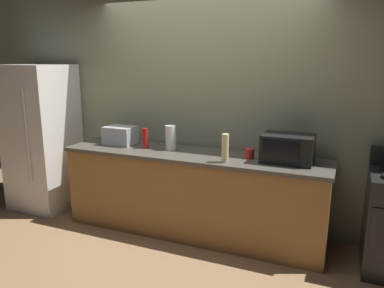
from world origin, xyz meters
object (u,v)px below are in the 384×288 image
(microwave, at_px, (288,148))
(bottle_hand_soap, at_px, (225,148))
(toaster_oven, at_px, (120,135))
(bottle_hot_sauce, at_px, (146,138))
(mug_red, at_px, (250,153))
(paper_towel_roll, at_px, (171,138))
(refrigerator, at_px, (42,137))

(microwave, height_order, bottle_hand_soap, bottle_hand_soap)
(microwave, distance_m, toaster_oven, 1.90)
(bottle_hand_soap, relative_size, bottle_hot_sauce, 1.23)
(microwave, relative_size, bottle_hot_sauce, 2.12)
(toaster_oven, relative_size, mug_red, 3.36)
(microwave, bearing_deg, bottle_hand_soap, -155.55)
(bottle_hot_sauce, relative_size, mug_red, 2.24)
(microwave, xyz_separation_m, paper_towel_roll, (-1.24, 0.00, 0.00))
(refrigerator, relative_size, paper_towel_roll, 6.67)
(bottle_hot_sauce, bearing_deg, bottle_hand_soap, -11.70)
(refrigerator, relative_size, mug_red, 17.79)
(paper_towel_roll, bearing_deg, mug_red, -0.82)
(bottle_hand_soap, xyz_separation_m, bottle_hot_sauce, (-0.99, 0.20, -0.03))
(refrigerator, distance_m, bottle_hot_sauce, 1.50)
(toaster_oven, distance_m, bottle_hand_soap, 1.38)
(toaster_oven, xyz_separation_m, paper_towel_roll, (0.65, -0.01, 0.03))
(paper_towel_roll, bearing_deg, bottle_hot_sauce, -170.99)
(refrigerator, height_order, paper_towel_roll, refrigerator)
(paper_towel_roll, height_order, mug_red, paper_towel_roll)
(refrigerator, relative_size, microwave, 3.75)
(paper_towel_roll, xyz_separation_m, bottle_hot_sauce, (-0.29, -0.05, -0.02))
(bottle_hand_soap, bearing_deg, microwave, 24.45)
(toaster_oven, distance_m, bottle_hot_sauce, 0.37)
(refrigerator, xyz_separation_m, microwave, (3.02, 0.05, 0.13))
(refrigerator, bearing_deg, bottle_hot_sauce, 0.18)
(refrigerator, height_order, toaster_oven, refrigerator)
(mug_red, bearing_deg, toaster_oven, 179.16)
(bottle_hot_sauce, bearing_deg, refrigerator, -179.82)
(microwave, xyz_separation_m, mug_red, (-0.36, -0.01, -0.08))
(paper_towel_roll, bearing_deg, bottle_hand_soap, -19.68)
(bottle_hot_sauce, height_order, mug_red, bottle_hot_sauce)
(microwave, relative_size, bottle_hand_soap, 1.72)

